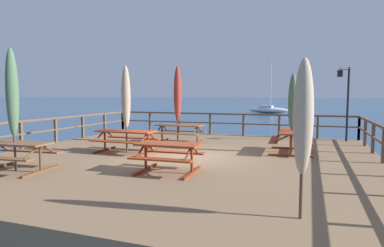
% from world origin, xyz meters
% --- Properties ---
extents(ground_plane, '(600.00, 600.00, 0.00)m').
position_xyz_m(ground_plane, '(0.00, 0.00, 0.00)').
color(ground_plane, navy).
extents(wooden_deck, '(12.39, 12.57, 0.75)m').
position_xyz_m(wooden_deck, '(0.00, 0.00, 0.38)').
color(wooden_deck, '#846647').
rests_on(wooden_deck, ground).
extents(railing_waterside_far, '(12.19, 0.10, 1.09)m').
position_xyz_m(railing_waterside_far, '(-0.00, 6.14, 1.49)').
color(railing_waterside_far, brown).
rests_on(railing_waterside_far, wooden_deck).
extents(railing_side_left, '(0.10, 12.37, 1.09)m').
position_xyz_m(railing_side_left, '(-6.05, 0.00, 1.49)').
color(railing_side_left, brown).
rests_on(railing_side_left, wooden_deck).
extents(picnic_table_front_right, '(1.99, 1.56, 0.78)m').
position_xyz_m(picnic_table_front_right, '(-3.39, -3.51, 1.31)').
color(picnic_table_front_right, brown).
rests_on(picnic_table_front_right, wooden_deck).
extents(picnic_table_mid_left, '(2.11, 1.41, 0.78)m').
position_xyz_m(picnic_table_mid_left, '(-2.14, -0.02, 1.31)').
color(picnic_table_mid_left, '#993819').
rests_on(picnic_table_mid_left, wooden_deck).
extents(picnic_table_front_left, '(1.48, 2.01, 0.78)m').
position_xyz_m(picnic_table_front_left, '(3.37, 1.83, 1.31)').
color(picnic_table_front_left, '#993819').
rests_on(picnic_table_front_left, wooden_deck).
extents(picnic_table_back_right, '(1.71, 1.46, 0.78)m').
position_xyz_m(picnic_table_back_right, '(0.50, -2.30, 1.30)').
color(picnic_table_back_right, '#993819').
rests_on(picnic_table_back_right, wooden_deck).
extents(picnic_table_mid_right, '(1.99, 1.42, 0.78)m').
position_xyz_m(picnic_table_mid_right, '(-1.23, 2.77, 1.31)').
color(picnic_table_mid_right, brown).
rests_on(picnic_table_mid_right, wooden_deck).
extents(patio_umbrella_tall_back_right, '(0.32, 0.32, 3.26)m').
position_xyz_m(patio_umbrella_tall_back_right, '(-3.42, -3.52, 2.82)').
color(patio_umbrella_tall_back_right, '#4C3828').
rests_on(patio_umbrella_tall_back_right, wooden_deck).
extents(patio_umbrella_short_mid, '(0.32, 0.32, 3.05)m').
position_xyz_m(patio_umbrella_short_mid, '(-2.11, -0.01, 2.69)').
color(patio_umbrella_short_mid, '#4C3828').
rests_on(patio_umbrella_short_mid, wooden_deck).
extents(patio_umbrella_short_back, '(0.32, 0.32, 2.77)m').
position_xyz_m(patio_umbrella_short_back, '(3.39, 1.88, 2.51)').
color(patio_umbrella_short_back, '#4C3828').
rests_on(patio_umbrella_short_back, wooden_deck).
extents(patio_umbrella_tall_mid_right, '(0.32, 0.32, 2.62)m').
position_xyz_m(patio_umbrella_tall_mid_right, '(3.86, -4.55, 2.42)').
color(patio_umbrella_tall_mid_right, '#4C3828').
rests_on(patio_umbrella_tall_mid_right, wooden_deck).
extents(patio_umbrella_tall_mid_left, '(0.32, 0.32, 3.23)m').
position_xyz_m(patio_umbrella_tall_mid_left, '(-1.30, 2.77, 2.80)').
color(patio_umbrella_tall_mid_left, '#4C3828').
rests_on(patio_umbrella_tall_mid_left, wooden_deck).
extents(lamp_post_hooked, '(0.53, 0.54, 3.20)m').
position_xyz_m(lamp_post_hooked, '(5.36, 5.45, 2.86)').
color(lamp_post_hooked, black).
rests_on(lamp_post_hooked, wooden_deck).
extents(sailboat_distant, '(6.21, 2.74, 7.72)m').
position_xyz_m(sailboat_distant, '(-1.92, 40.41, 0.51)').
color(sailboat_distant, silver).
rests_on(sailboat_distant, ground).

